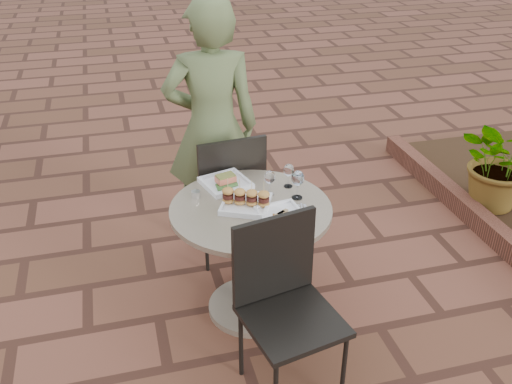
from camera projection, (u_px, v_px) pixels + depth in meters
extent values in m
plane|color=brown|center=(291.00, 295.00, 3.62)|extent=(60.00, 60.00, 0.00)
cylinder|color=gray|center=(251.00, 306.00, 3.50)|extent=(0.52, 0.52, 0.04)
cylinder|color=gray|center=(251.00, 263.00, 3.33)|extent=(0.08, 0.08, 0.70)
cylinder|color=tan|center=(251.00, 209.00, 3.15)|extent=(0.90, 0.90, 0.03)
cube|color=black|center=(224.00, 194.00, 3.84)|extent=(0.48, 0.48, 0.03)
cube|color=black|center=(233.00, 174.00, 3.55)|extent=(0.44, 0.07, 0.46)
cylinder|color=black|center=(242.00, 205.00, 4.16)|extent=(0.02, 0.02, 0.44)
cylinder|color=black|center=(191.00, 215.00, 4.05)|extent=(0.02, 0.02, 0.44)
cylinder|color=black|center=(260.00, 232.00, 3.85)|extent=(0.02, 0.02, 0.44)
cylinder|color=black|center=(206.00, 243.00, 3.74)|extent=(0.02, 0.02, 0.44)
cube|color=black|center=(292.00, 321.00, 2.76)|extent=(0.52, 0.52, 0.03)
cube|color=black|center=(274.00, 257.00, 2.79)|extent=(0.44, 0.12, 0.46)
cylinder|color=black|center=(344.00, 368.00, 2.79)|extent=(0.02, 0.02, 0.44)
cylinder|color=black|center=(241.00, 343.00, 2.94)|extent=(0.02, 0.02, 0.44)
cylinder|color=black|center=(304.00, 321.00, 3.09)|extent=(0.02, 0.02, 0.44)
imported|color=#4E5C32|center=(212.00, 128.00, 3.76)|extent=(0.67, 0.47, 1.73)
cube|color=white|center=(226.00, 184.00, 3.36)|extent=(0.31, 0.31, 0.01)
cube|color=#DD694E|center=(226.00, 179.00, 3.34)|extent=(0.13, 0.10, 0.04)
cube|color=brown|center=(225.00, 176.00, 3.33)|extent=(0.12, 0.09, 0.01)
cube|color=white|center=(246.00, 205.00, 3.15)|extent=(0.34, 0.34, 0.01)
cube|color=white|center=(281.00, 216.00, 3.06)|extent=(0.25, 0.25, 0.01)
ellipsoid|color=#E25D75|center=(278.00, 220.00, 2.99)|extent=(0.04, 0.03, 0.02)
cylinder|color=white|center=(297.00, 197.00, 3.23)|extent=(0.06, 0.06, 0.00)
cylinder|color=white|center=(297.00, 191.00, 3.21)|extent=(0.01, 0.01, 0.08)
ellipsoid|color=white|center=(298.00, 178.00, 3.17)|extent=(0.07, 0.07, 0.09)
cylinder|color=white|center=(298.00, 179.00, 3.17)|extent=(0.06, 0.06, 0.04)
cylinder|color=white|center=(269.00, 194.00, 3.27)|extent=(0.05, 0.05, 0.00)
cylinder|color=white|center=(270.00, 189.00, 3.25)|extent=(0.01, 0.01, 0.07)
ellipsoid|color=white|center=(270.00, 177.00, 3.22)|extent=(0.06, 0.06, 0.08)
cylinder|color=white|center=(288.00, 186.00, 3.35)|extent=(0.05, 0.05, 0.00)
cylinder|color=white|center=(288.00, 181.00, 3.33)|extent=(0.01, 0.01, 0.06)
ellipsoid|color=white|center=(289.00, 170.00, 3.30)|extent=(0.06, 0.06, 0.08)
cylinder|color=silver|center=(196.00, 194.00, 3.23)|extent=(0.06, 0.06, 0.04)
cube|color=brown|center=(486.00, 225.00, 4.19)|extent=(0.12, 3.00, 0.15)
imported|color=#33662D|center=(502.00, 161.00, 4.30)|extent=(0.72, 0.64, 0.76)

